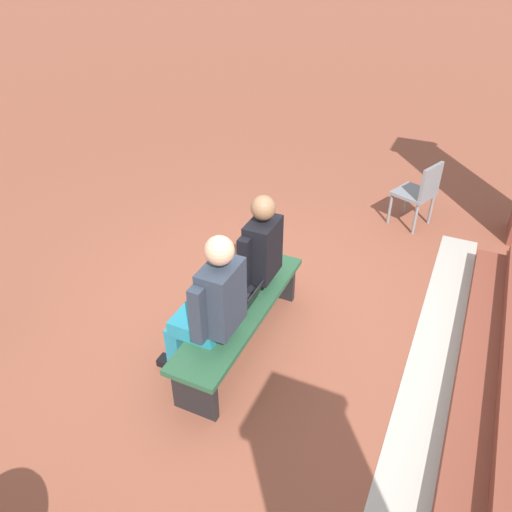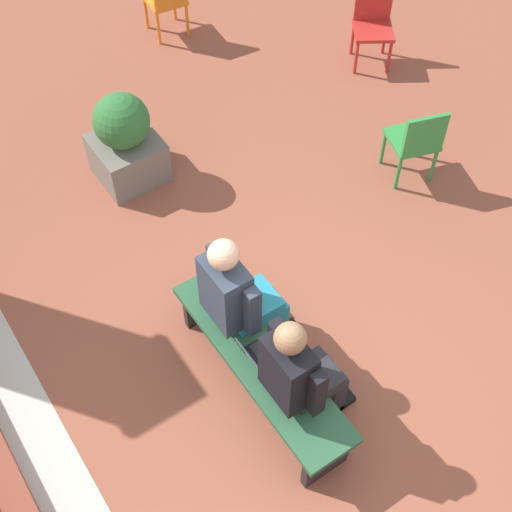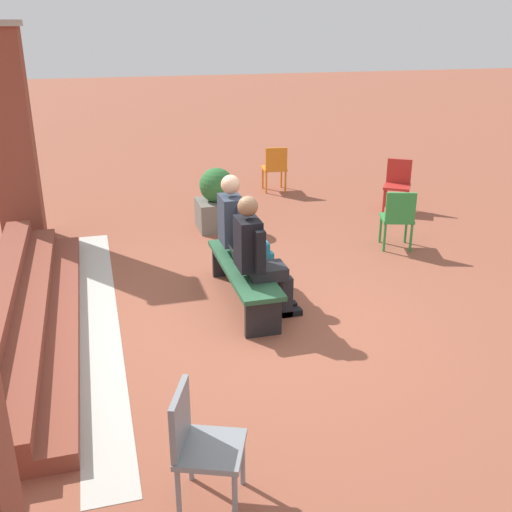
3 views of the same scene
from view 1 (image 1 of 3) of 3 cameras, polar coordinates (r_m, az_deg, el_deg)
name	(u,v)px [view 1 (image 1 of 3)]	position (r m, az deg, el deg)	size (l,w,h in m)	color
ground_plane	(260,323)	(4.81, 0.46, -7.61)	(60.00, 60.00, 0.00)	brown
concrete_strip	(422,405)	(4.33, 18.45, -15.82)	(5.46, 0.40, 0.01)	#B7B2A8
bench	(241,316)	(4.34, -1.72, -6.82)	(1.80, 0.44, 0.45)	#285638
person_student	(252,257)	(4.40, -0.49, -0.17)	(0.54, 0.69, 1.35)	#232328
person_adult	(210,306)	(3.86, -5.31, -5.69)	(0.57, 0.71, 1.38)	teal
laptop	(243,301)	(4.26, -1.46, -5.19)	(0.32, 0.29, 0.21)	black
plastic_chair_far_left	(420,191)	(6.39, 18.24, 7.09)	(0.55, 0.55, 0.84)	gray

